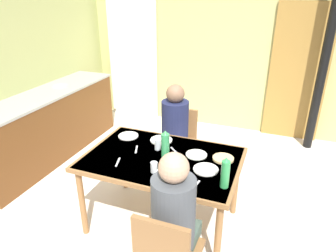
{
  "coord_description": "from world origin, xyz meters",
  "views": [
    {
      "loc": [
        1.09,
        -2.37,
        2.15
      ],
      "look_at": [
        0.16,
        0.04,
        0.99
      ],
      "focal_mm": 33.0,
      "sensor_mm": 36.0,
      "label": 1
    }
  ],
  "objects": [
    {
      "name": "dinner_plate_near_left",
      "position": [
        0.58,
        -0.17,
        0.75
      ],
      "size": [
        0.21,
        0.21,
        0.01
      ],
      "primitive_type": "cylinder",
      "color": "white",
      "rests_on": "dining_table"
    },
    {
      "name": "kitchen_counter",
      "position": [
        -1.81,
        0.61,
        0.45
      ],
      "size": [
        0.61,
        2.38,
        0.91
      ],
      "color": "brown",
      "rests_on": "ground_plane"
    },
    {
      "name": "stove_pipe_column",
      "position": [
        1.55,
        2.17,
        1.33
      ],
      "size": [
        0.12,
        0.12,
        2.65
      ],
      "primitive_type": "cylinder",
      "color": "black",
      "rests_on": "ground_plane"
    },
    {
      "name": "cutlery_knife_far",
      "position": [
        -0.18,
        -0.33,
        0.74
      ],
      "size": [
        0.06,
        0.15,
        0.0
      ],
      "primitive_type": "cube",
      "rotation": [
        0.0,
        0.0,
        1.86
      ],
      "color": "silver",
      "rests_on": "dining_table"
    },
    {
      "name": "water_bottle_green_near",
      "position": [
        0.22,
        -0.18,
        0.89
      ],
      "size": [
        0.07,
        0.07,
        0.31
      ],
      "color": "#349955",
      "rests_on": "dining_table"
    },
    {
      "name": "chair_far_diner",
      "position": [
        0.03,
        0.72,
        0.5
      ],
      "size": [
        0.4,
        0.4,
        0.87
      ],
      "rotation": [
        0.0,
        0.0,
        3.14
      ],
      "color": "olive",
      "rests_on": "ground_plane"
    },
    {
      "name": "ground_plane",
      "position": [
        0.0,
        0.0,
        0.0
      ],
      "size": [
        6.54,
        6.54,
        0.0
      ],
      "primitive_type": "plane",
      "color": "silver"
    },
    {
      "name": "dinner_plate_far_side",
      "position": [
        0.44,
        0.04,
        0.75
      ],
      "size": [
        0.2,
        0.2,
        0.01
      ],
      "primitive_type": "cylinder",
      "color": "white",
      "rests_on": "dining_table"
    },
    {
      "name": "wall_back",
      "position": [
        0.0,
        2.52,
        1.33
      ],
      "size": [
        4.48,
        0.1,
        2.65
      ],
      "primitive_type": "cube",
      "color": "tan",
      "rests_on": "ground_plane"
    },
    {
      "name": "drinking_glass_by_near_diner",
      "position": [
        0.18,
        -0.36,
        0.79
      ],
      "size": [
        0.06,
        0.06,
        0.09
      ],
      "primitive_type": "cylinder",
      "color": "silver",
      "rests_on": "dining_table"
    },
    {
      "name": "water_bottle_green_far",
      "position": [
        0.77,
        -0.35,
        0.86
      ],
      "size": [
        0.07,
        0.07,
        0.26
      ],
      "color": "green",
      "rests_on": "dining_table"
    },
    {
      "name": "dinner_plate_far_center",
      "position": [
        -0.33,
        0.17,
        0.75
      ],
      "size": [
        0.21,
        0.21,
        0.01
      ],
      "primitive_type": "cylinder",
      "color": "white",
      "rests_on": "dining_table"
    },
    {
      "name": "person_near_diner",
      "position": [
        0.52,
        -0.8,
        0.78
      ],
      "size": [
        0.3,
        0.37,
        0.77
      ],
      "color": "#455B4E",
      "rests_on": "ground_plane"
    },
    {
      "name": "cutlery_knife_near",
      "position": [
        -0.13,
        -0.06,
        0.74
      ],
      "size": [
        0.07,
        0.15,
        0.0
      ],
      "primitive_type": "cube",
      "rotation": [
        0.0,
        0.0,
        1.94
      ],
      "color": "silver",
      "rests_on": "dining_table"
    },
    {
      "name": "dining_table",
      "position": [
        0.16,
        -0.11,
        0.67
      ],
      "size": [
        1.4,
        0.94,
        0.74
      ],
      "color": "olive",
      "rests_on": "ground_plane"
    },
    {
      "name": "bread_plate_sliced",
      "position": [
        0.68,
        0.05,
        0.75
      ],
      "size": [
        0.19,
        0.19,
        0.02
      ],
      "primitive_type": "cylinder",
      "color": "#DBB77A",
      "rests_on": "dining_table"
    },
    {
      "name": "curtain_panel",
      "position": [
        -1.42,
        2.42,
        1.11
      ],
      "size": [
        0.9,
        0.03,
        2.23
      ],
      "primitive_type": "cube",
      "color": "white",
      "rests_on": "ground_plane"
    },
    {
      "name": "drinking_glass_by_far_diner",
      "position": [
        0.06,
        0.02,
        0.79
      ],
      "size": [
        0.06,
        0.06,
        0.11
      ],
      "primitive_type": "cylinder",
      "color": "silver",
      "rests_on": "dining_table"
    },
    {
      "name": "person_far_diner",
      "position": [
        0.03,
        0.58,
        0.78
      ],
      "size": [
        0.3,
        0.37,
        0.77
      ],
      "rotation": [
        0.0,
        0.0,
        3.14
      ],
      "color": "#17204B",
      "rests_on": "ground_plane"
    },
    {
      "name": "door_wooden",
      "position": [
        1.26,
        2.44,
        1.0
      ],
      "size": [
        0.8,
        0.05,
        2.0
      ],
      "primitive_type": "cube",
      "color": "olive",
      "rests_on": "ground_plane"
    },
    {
      "name": "wall_left",
      "position": [
        -2.14,
        0.63,
        1.33
      ],
      "size": [
        0.1,
        3.77,
        2.65
      ],
      "primitive_type": "cube",
      "color": "tan",
      "rests_on": "ground_plane"
    },
    {
      "name": "serving_bowl_center",
      "position": [
        0.31,
        -0.42,
        0.77
      ],
      "size": [
        0.17,
        0.17,
        0.05
      ],
      "primitive_type": "cylinder",
      "color": "silver",
      "rests_on": "dining_table"
    },
    {
      "name": "cutlery_fork_far",
      "position": [
        0.22,
        0.05,
        0.74
      ],
      "size": [
        0.12,
        0.11,
        0.0
      ],
      "primitive_type": "cube",
      "rotation": [
        0.0,
        0.0,
        2.38
      ],
      "color": "silver",
      "rests_on": "dining_table"
    },
    {
      "name": "cutlery_fork_near",
      "position": [
        0.57,
        -0.42,
        0.74
      ],
      "size": [
        0.03,
        0.15,
        0.0
      ],
      "primitive_type": "cube",
      "rotation": [
        0.0,
        0.0,
        4.59
      ],
      "color": "silver",
      "rests_on": "dining_table"
    },
    {
      "name": "dinner_plate_near_right",
      "position": [
        0.02,
        0.2,
        0.75
      ],
      "size": [
        0.22,
        0.22,
        0.01
      ],
      "primitive_type": "cylinder",
      "color": "white",
      "rests_on": "dining_table"
    }
  ]
}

